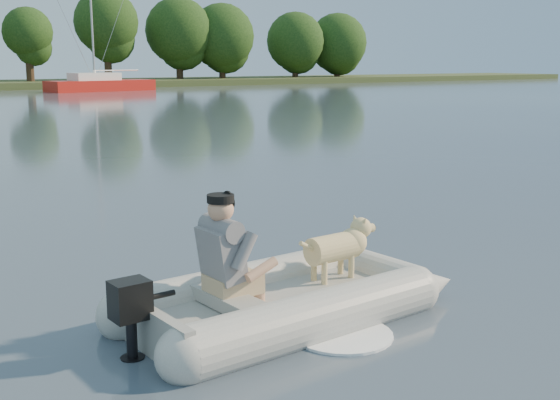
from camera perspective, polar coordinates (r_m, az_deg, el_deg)
water at (r=7.12m, az=5.37°, el=-9.02°), size 160.00×160.00×0.00m
treeline at (r=67.94m, az=-20.71°, el=12.89°), size 90.84×7.35×9.27m
dinghy at (r=6.81m, az=0.56°, el=-4.71°), size 4.76×3.34×1.38m
man at (r=6.41m, az=-4.63°, el=-4.06°), size 0.77×0.68×1.07m
dog at (r=7.26m, az=4.32°, el=-4.31°), size 0.95×0.41×0.62m
outboard_motor at (r=6.07m, az=-12.01°, el=-9.77°), size 0.44×0.32×0.78m
sailboat at (r=59.19m, az=-14.42°, el=9.07°), size 9.06×4.20×11.99m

